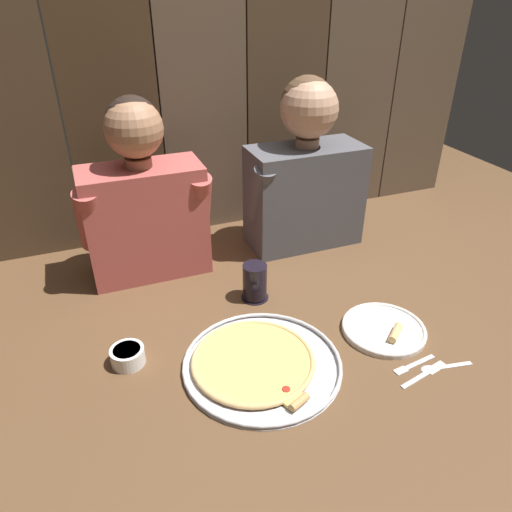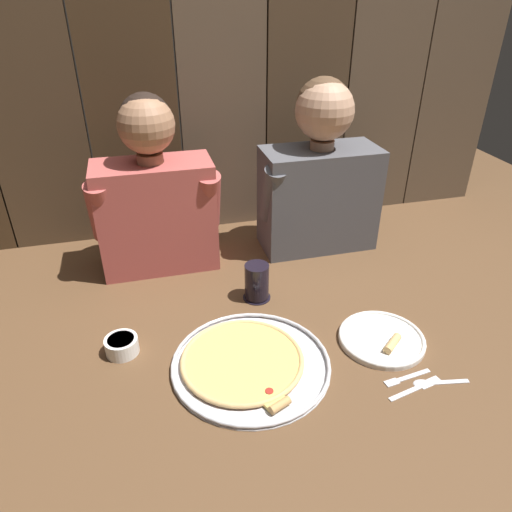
{
  "view_description": "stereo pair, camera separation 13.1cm",
  "coord_description": "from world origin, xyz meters",
  "px_view_note": "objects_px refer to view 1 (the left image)",
  "views": [
    {
      "loc": [
        -0.44,
        -0.96,
        0.85
      ],
      "look_at": [
        -0.03,
        0.1,
        0.18
      ],
      "focal_mm": 32.94,
      "sensor_mm": 36.0,
      "label": 1
    },
    {
      "loc": [
        -0.32,
        -1.0,
        0.85
      ],
      "look_at": [
        -0.03,
        0.1,
        0.18
      ],
      "focal_mm": 32.94,
      "sensor_mm": 36.0,
      "label": 2
    }
  ],
  "objects_px": {
    "diner_left": "(143,198)",
    "pizza_tray": "(258,363)",
    "drinking_glass": "(255,282)",
    "dipping_bowl": "(128,355)",
    "dinner_plate": "(384,329)",
    "diner_right": "(306,171)"
  },
  "relations": [
    {
      "from": "diner_left",
      "to": "pizza_tray",
      "type": "bearing_deg",
      "value": -73.43
    },
    {
      "from": "diner_left",
      "to": "drinking_glass",
      "type": "bearing_deg",
      "value": -46.46
    },
    {
      "from": "drinking_glass",
      "to": "dipping_bowl",
      "type": "xyz_separation_m",
      "value": [
        -0.4,
        -0.15,
        -0.03
      ]
    },
    {
      "from": "dinner_plate",
      "to": "diner_right",
      "type": "height_order",
      "value": "diner_right"
    },
    {
      "from": "dinner_plate",
      "to": "dipping_bowl",
      "type": "height_order",
      "value": "dipping_bowl"
    },
    {
      "from": "pizza_tray",
      "to": "diner_right",
      "type": "height_order",
      "value": "diner_right"
    },
    {
      "from": "dinner_plate",
      "to": "diner_left",
      "type": "height_order",
      "value": "diner_left"
    },
    {
      "from": "dipping_bowl",
      "to": "pizza_tray",
      "type": "bearing_deg",
      "value": -23.36
    },
    {
      "from": "pizza_tray",
      "to": "dinner_plate",
      "type": "distance_m",
      "value": 0.38
    },
    {
      "from": "pizza_tray",
      "to": "diner_left",
      "type": "bearing_deg",
      "value": 106.57
    },
    {
      "from": "dinner_plate",
      "to": "dipping_bowl",
      "type": "bearing_deg",
      "value": 168.82
    },
    {
      "from": "dinner_plate",
      "to": "dipping_bowl",
      "type": "relative_size",
      "value": 2.68
    },
    {
      "from": "diner_left",
      "to": "diner_right",
      "type": "distance_m",
      "value": 0.56
    },
    {
      "from": "drinking_glass",
      "to": "diner_left",
      "type": "bearing_deg",
      "value": 133.54
    },
    {
      "from": "drinking_glass",
      "to": "diner_left",
      "type": "height_order",
      "value": "diner_left"
    },
    {
      "from": "dinner_plate",
      "to": "drinking_glass",
      "type": "xyz_separation_m",
      "value": [
        -0.28,
        0.28,
        0.05
      ]
    },
    {
      "from": "dinner_plate",
      "to": "diner_left",
      "type": "xyz_separation_m",
      "value": [
        -0.54,
        0.56,
        0.25
      ]
    },
    {
      "from": "dinner_plate",
      "to": "diner_right",
      "type": "distance_m",
      "value": 0.62
    },
    {
      "from": "drinking_glass",
      "to": "diner_right",
      "type": "bearing_deg",
      "value": 43.17
    },
    {
      "from": "pizza_tray",
      "to": "dipping_bowl",
      "type": "height_order",
      "value": "dipping_bowl"
    },
    {
      "from": "pizza_tray",
      "to": "dinner_plate",
      "type": "height_order",
      "value": "dinner_plate"
    },
    {
      "from": "pizza_tray",
      "to": "dipping_bowl",
      "type": "xyz_separation_m",
      "value": [
        -0.31,
        0.13,
        0.02
      ]
    }
  ]
}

